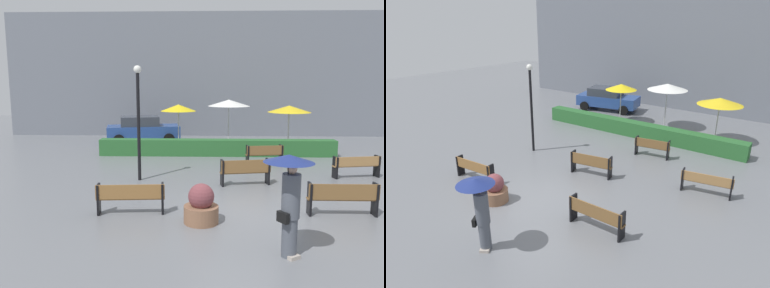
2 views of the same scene
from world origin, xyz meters
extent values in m
plane|color=slate|center=(0.00, 0.00, 0.00)|extent=(60.00, 60.00, 0.00)
cube|color=brown|center=(0.49, 2.94, 0.45)|extent=(1.79, 0.59, 0.04)
cube|color=brown|center=(0.52, 2.78, 0.69)|extent=(1.75, 0.36, 0.45)
cube|color=black|center=(-0.32, 2.77, 0.46)|extent=(0.13, 0.38, 0.92)
cube|color=black|center=(1.31, 3.06, 0.46)|extent=(0.13, 0.38, 0.92)
cube|color=brown|center=(2.83, -0.16, 0.45)|extent=(1.89, 0.25, 0.04)
cube|color=brown|center=(2.83, -0.31, 0.69)|extent=(1.89, 0.04, 0.43)
cube|color=black|center=(1.94, -0.18, 0.45)|extent=(0.06, 0.35, 0.90)
cube|color=black|center=(3.71, -0.18, 0.45)|extent=(0.06, 0.35, 0.90)
cube|color=#9E7242|center=(4.81, 4.14, 0.45)|extent=(1.84, 0.58, 0.04)
cube|color=#9E7242|center=(4.84, 3.99, 0.65)|extent=(1.80, 0.36, 0.36)
cube|color=black|center=(3.98, 3.97, 0.41)|extent=(0.12, 0.36, 0.83)
cube|color=black|center=(5.65, 4.27, 0.41)|extent=(0.12, 0.36, 0.83)
cube|color=olive|center=(-2.96, -0.23, 0.44)|extent=(1.89, 0.39, 0.04)
cube|color=olive|center=(-2.95, -0.37, 0.65)|extent=(1.87, 0.20, 0.40)
cube|color=black|center=(-3.83, -0.32, 0.43)|extent=(0.09, 0.34, 0.85)
cube|color=black|center=(-2.08, -0.18, 0.43)|extent=(0.09, 0.34, 0.85)
cube|color=brown|center=(1.65, 6.26, 0.46)|extent=(1.64, 0.52, 0.04)
cube|color=brown|center=(1.68, 6.11, 0.68)|extent=(1.61, 0.29, 0.40)
cube|color=black|center=(0.92, 6.12, 0.44)|extent=(0.12, 0.38, 0.88)
cube|color=black|center=(2.40, 6.36, 0.44)|extent=(0.12, 0.38, 0.88)
cylinder|color=#4C515B|center=(0.85, -2.81, 0.43)|extent=(0.32, 0.32, 0.85)
cube|color=#B2A599|center=(0.88, -2.86, 0.04)|extent=(0.39, 0.41, 0.08)
cylinder|color=#4C515B|center=(0.85, -2.81, 1.31)|extent=(0.38, 0.38, 0.92)
sphere|color=tan|center=(0.85, -2.81, 1.88)|extent=(0.21, 0.21, 0.21)
cube|color=black|center=(0.67, -2.95, 0.90)|extent=(0.24, 0.29, 0.22)
cylinder|color=black|center=(0.76, -2.86, 1.65)|extent=(0.02, 0.02, 0.90)
cone|color=navy|center=(0.76, -2.86, 2.10)|extent=(1.03, 1.03, 0.16)
cylinder|color=brown|center=(-1.01, -0.89, 0.23)|extent=(0.90, 0.90, 0.45)
sphere|color=brown|center=(-1.01, -0.89, 0.70)|extent=(0.68, 0.68, 0.68)
cylinder|color=black|center=(-3.33, 3.46, 1.96)|extent=(0.12, 0.12, 3.92)
sphere|color=white|center=(-3.33, 3.46, 4.04)|extent=(0.28, 0.28, 0.28)
cylinder|color=silver|center=(-2.34, 10.15, 1.11)|extent=(0.06, 0.06, 2.23)
cone|color=yellow|center=(-2.34, 10.15, 2.23)|extent=(1.88, 1.88, 0.35)
cylinder|color=silver|center=(0.35, 10.70, 1.23)|extent=(0.06, 0.06, 2.46)
cone|color=white|center=(0.35, 10.70, 2.46)|extent=(2.26, 2.26, 0.35)
cylinder|color=silver|center=(3.46, 10.01, 1.09)|extent=(0.06, 0.06, 2.19)
cone|color=yellow|center=(3.46, 10.01, 2.19)|extent=(2.23, 2.23, 0.35)
cube|color=#28602D|center=(-0.33, 8.40, 0.40)|extent=(11.51, 0.70, 0.79)
cube|color=slate|center=(0.00, 16.00, 4.01)|extent=(28.00, 1.20, 8.03)
cube|color=#28478C|center=(-4.58, 12.35, 0.67)|extent=(4.46, 2.54, 0.70)
cube|color=#333842|center=(-4.77, 12.31, 1.29)|extent=(2.47, 2.01, 0.55)
cylinder|color=black|center=(-3.35, 13.49, 0.32)|extent=(0.67, 0.34, 0.64)
cylinder|color=black|center=(-3.00, 11.78, 0.32)|extent=(0.67, 0.34, 0.64)
cylinder|color=black|center=(-6.15, 12.93, 0.32)|extent=(0.67, 0.34, 0.64)
cylinder|color=black|center=(-5.80, 11.21, 0.32)|extent=(0.67, 0.34, 0.64)
camera|label=1|loc=(-0.91, -10.63, 3.64)|focal=36.76mm
camera|label=2|loc=(7.65, -7.58, 6.13)|focal=31.50mm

